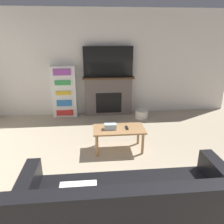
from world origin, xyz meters
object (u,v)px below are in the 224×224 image
couch (129,212)px  bookshelf (64,92)px  fireplace (108,96)px  coffee_table (119,131)px  tv (108,62)px  storage_basket (142,114)px

couch → bookshelf: (-1.07, 3.81, 0.37)m
fireplace → coffee_table: (0.03, -1.97, -0.14)m
couch → tv: bearing=88.6°
fireplace → bookshelf: (-1.16, -0.02, 0.15)m
tv → couch: bearing=-91.4°
tv → coffee_table: bearing=-89.0°
fireplace → couch: 3.84m
fireplace → tv: (0.00, -0.02, 0.90)m
coffee_table → tv: bearing=91.0°
couch → coffee_table: couch is taller
tv → coffee_table: size_ratio=1.33×
fireplace → bookshelf: bearing=-178.9°
fireplace → tv: size_ratio=1.06×
fireplace → couch: fireplace is taller
bookshelf → storage_basket: bookshelf is taller
couch → storage_basket: size_ratio=6.94×
bookshelf → coffee_table: bearing=-58.5°
coffee_table → storage_basket: size_ratio=2.85×
bookshelf → fireplace: bearing=1.1°
fireplace → coffee_table: bearing=-89.0°
coffee_table → bookshelf: size_ratio=0.71×
fireplace → couch: bearing=-91.4°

